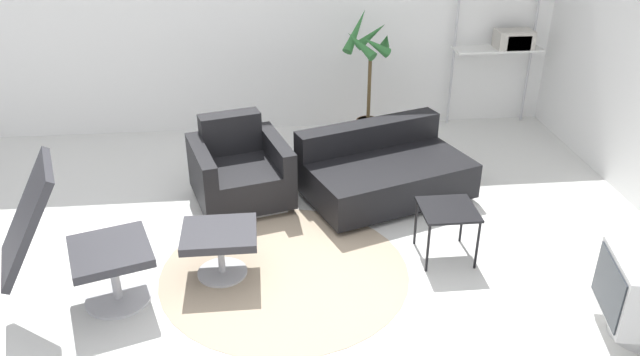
{
  "coord_description": "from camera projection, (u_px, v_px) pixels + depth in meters",
  "views": [
    {
      "loc": [
        -0.09,
        -3.73,
        2.69
      ],
      "look_at": [
        0.33,
        0.4,
        0.55
      ],
      "focal_mm": 35.0,
      "sensor_mm": 36.0,
      "label": 1
    }
  ],
  "objects": [
    {
      "name": "round_rug",
      "position": [
        285.0,
        272.0,
        4.54
      ],
      "size": [
        1.81,
        1.81,
        0.01
      ],
      "color": "tan",
      "rests_on": "ground_plane"
    },
    {
      "name": "side_table",
      "position": [
        448.0,
        214.0,
        4.56
      ],
      "size": [
        0.4,
        0.4,
        0.41
      ],
      "color": "black",
      "rests_on": "ground_plane"
    },
    {
      "name": "ground_plane",
      "position": [
        281.0,
        272.0,
        4.54
      ],
      "size": [
        12.0,
        12.0,
        0.0
      ],
      "primitive_type": "plane",
      "color": "silver"
    },
    {
      "name": "armchair_red",
      "position": [
        240.0,
        173.0,
        5.37
      ],
      "size": [
        0.94,
        0.95,
        0.72
      ],
      "rotation": [
        0.0,
        0.0,
        3.4
      ],
      "color": "silver",
      "rests_on": "ground_plane"
    },
    {
      "name": "ottoman",
      "position": [
        220.0,
        241.0,
        4.4
      ],
      "size": [
        0.52,
        0.44,
        0.37
      ],
      "color": "#BCBCC1",
      "rests_on": "ground_plane"
    },
    {
      "name": "couch_low",
      "position": [
        384.0,
        173.0,
        5.47
      ],
      "size": [
        1.59,
        1.27,
        0.59
      ],
      "rotation": [
        0.0,
        0.0,
        3.48
      ],
      "color": "black",
      "rests_on": "ground_plane"
    },
    {
      "name": "potted_plant",
      "position": [
        368.0,
        83.0,
        6.3
      ],
      "size": [
        0.51,
        0.58,
        1.38
      ],
      "color": "brown",
      "rests_on": "ground_plane"
    },
    {
      "name": "shelf_unit",
      "position": [
        509.0,
        17.0,
        6.47
      ],
      "size": [
        0.93,
        0.28,
        2.07
      ],
      "color": "#BCBCC1",
      "rests_on": "ground_plane"
    },
    {
      "name": "lounge_chair",
      "position": [
        48.0,
        225.0,
        3.83
      ],
      "size": [
        1.07,
        0.77,
        1.17
      ],
      "rotation": [
        0.0,
        0.0,
        -1.25
      ],
      "color": "#BCBCC1",
      "rests_on": "ground_plane"
    }
  ]
}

